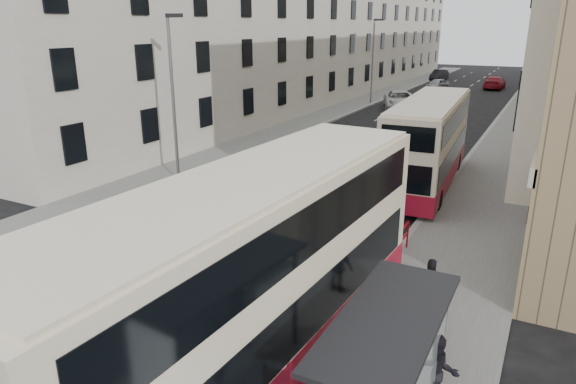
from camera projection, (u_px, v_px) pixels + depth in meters
The scene contains 19 objects.
ground at pixel (78, 333), 13.39m from camera, with size 200.00×200.00×0.00m, color black.
pavement_right at pixel (514, 141), 35.11m from camera, with size 4.00×120.00×0.15m, color #62635E.
pavement_left at pixel (309, 122), 41.93m from camera, with size 3.00×120.00×0.15m, color #62635E.
kerb_right at pixel (483, 138), 35.99m from camera, with size 0.25×120.00×0.15m, color #9A9994.
kerb_left at pixel (326, 123), 41.27m from camera, with size 0.25×120.00×0.15m, color #9A9994.
road_markings at pixel (441, 104), 51.28m from camera, with size 10.00×110.00×0.01m, color silver, non-canonical shape.
terrace_left at pixel (322, 35), 55.58m from camera, with size 9.18×79.00×13.25m.
bus_shelter at pixel (388, 366), 8.72m from camera, with size 1.65×4.25×2.70m.
guard_railing at pixel (379, 266), 15.22m from camera, with size 0.06×6.56×1.01m.
street_lamp_near at pixel (173, 90), 24.84m from camera, with size 0.93×0.18×8.00m.
street_lamp_far at pixel (373, 57), 50.10m from camera, with size 0.93×0.18×8.00m.
double_decker_front at pixel (253, 280), 11.02m from camera, with size 3.38×12.17×4.81m.
double_decker_rear at pixel (428, 143), 24.82m from camera, with size 3.15×10.94×4.31m.
pedestrian_mid at pixel (437, 376), 10.18m from camera, with size 0.86×0.67×1.78m, color black.
pedestrian_far at pixel (430, 288), 13.62m from camera, with size 0.99×0.41×1.69m, color black.
white_van at pixel (400, 100), 48.40m from camera, with size 2.76×5.98×1.66m, color silver.
car_silver at pixel (437, 84), 62.39m from camera, with size 1.61×3.99×1.36m, color #96999D.
car_dark at pixel (439, 75), 72.94m from camera, with size 1.58×4.53×1.49m, color black.
car_red at pixel (495, 83), 63.24m from camera, with size 2.18×5.36×1.55m, color maroon.
Camera 1 is at (10.24, -7.71, 7.69)m, focal length 32.00 mm.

